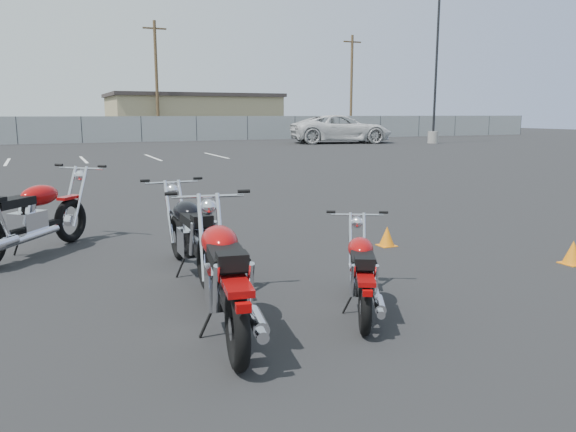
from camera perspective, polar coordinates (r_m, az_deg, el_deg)
name	(u,v)px	position (r m, az deg, el deg)	size (l,w,h in m)	color
ground	(293,277)	(6.93, 0.50, -6.23)	(120.00, 120.00, 0.00)	black
motorcycle_front_red	(31,217)	(8.67, -24.65, -0.13)	(1.94, 2.13, 1.19)	black
motorcycle_second_black	(192,235)	(7.07, -9.75, -1.89)	(0.86, 2.24, 1.09)	black
motorcycle_third_red	(224,276)	(5.15, -6.50, -6.08)	(0.93, 2.36, 1.16)	black
motorcycle_rear_red	(362,273)	(5.71, 7.51, -5.74)	(1.16, 1.74, 0.89)	black
training_cone_near	(387,236)	(8.64, 10.02, -2.04)	(0.25, 0.25, 0.30)	orange
training_cone_far	(573,252)	(8.40, 26.95, -3.31)	(0.27, 0.27, 0.32)	orange
light_pole_east	(435,103)	(39.57, 14.67, 11.07)	(0.80, 0.70, 10.35)	gray
chainlink_fence	(82,130)	(41.16, -20.23, 8.23)	(80.06, 0.06, 1.80)	gray
tan_building_east	(192,115)	(51.65, -9.71, 10.08)	(14.40, 9.40, 3.70)	#9C8D64
utility_pole_c	(157,78)	(45.97, -13.21, 13.47)	(1.80, 0.24, 9.00)	#483521
utility_pole_d	(351,84)	(53.32, 6.46, 13.20)	(1.80, 0.24, 9.00)	#483521
parking_line_stripes	(46,161)	(26.13, -23.34, 5.18)	(15.12, 4.00, 0.01)	silver
white_van	(341,121)	(38.83, 5.43, 9.60)	(7.89, 3.16, 3.00)	silver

